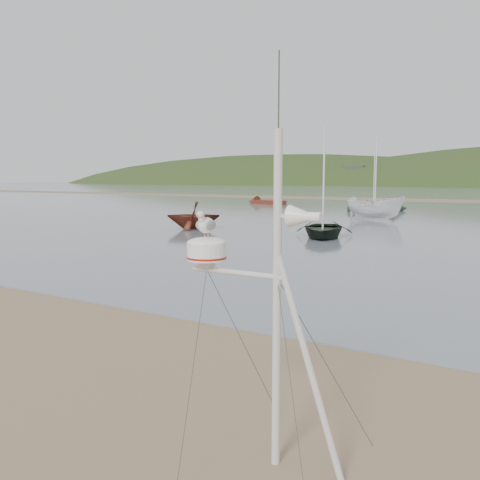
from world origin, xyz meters
The scene contains 7 objects.
ground centered at (0.00, 0.00, 0.00)m, with size 560.00×560.00×0.00m, color #7C6147.
mast_rig centered at (3.26, -0.14, 1.09)m, with size 1.99×2.13×4.50m.
boat_dark centered at (-4.44, 20.33, 2.20)m, with size 3.08×0.89×4.31m, color black.
boat_red centered at (-13.07, 20.46, 1.65)m, with size 2.78×1.70×3.23m, color #582014.
boat_white centered at (-5.44, 33.02, 2.42)m, with size 1.79×1.84×4.75m, color silver.
dinghy_red_far centered at (-24.28, 49.30, 0.29)m, with size 5.89×2.86×1.39m.
sailboat_dark_mid centered at (-7.33, 43.29, 0.30)m, with size 5.06×5.55×6.05m.
Camera 1 is at (5.76, -4.88, 3.19)m, focal length 38.00 mm.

